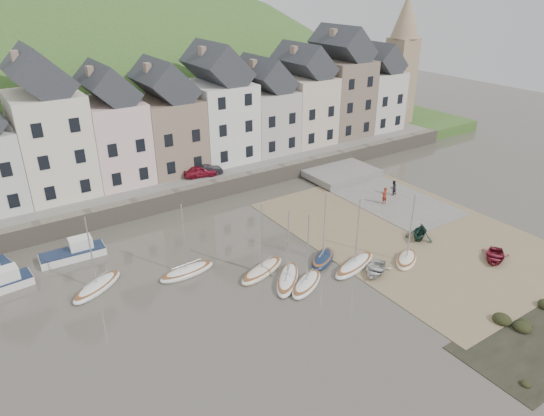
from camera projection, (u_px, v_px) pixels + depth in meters
ground at (313, 268)px, 39.46m from camera, size 160.00×160.00×0.00m
quay_land at (161, 152)px, 63.19m from camera, size 90.00×30.00×1.50m
quay_street at (200, 173)px, 54.20m from camera, size 70.00×7.00×0.10m
seawall at (215, 189)px, 51.85m from camera, size 70.00×1.20×1.80m
beach at (407, 232)px, 44.97m from camera, size 18.00×26.00×0.06m
slipway at (376, 193)px, 52.97m from camera, size 8.00×18.00×0.12m
hillside at (87, 213)px, 89.75m from camera, size 134.40×84.00×84.00m
townhouse_terrace at (197, 113)px, 55.25m from camera, size 61.05×8.00×13.93m
church_spire at (402, 56)px, 70.10m from camera, size 4.00×4.00×18.00m
sailboat_0 at (97, 287)px, 36.61m from camera, size 4.82×3.77×6.32m
sailboat_1 at (187, 271)px, 38.50m from camera, size 4.73×1.77×6.32m
sailboat_2 at (262, 270)px, 38.65m from camera, size 5.08×3.05×6.32m
sailboat_3 at (288, 279)px, 37.57m from camera, size 4.55×4.62×6.32m
sailboat_4 at (307, 284)px, 36.96m from camera, size 4.46×3.41×6.32m
sailboat_5 at (323, 258)px, 40.27m from camera, size 3.96×3.33×6.32m
sailboat_6 at (355, 265)px, 39.36m from camera, size 5.33×2.85×6.32m
sailboat_7 at (406, 259)px, 40.13m from camera, size 3.71×3.04×6.32m
motorboat_1 at (0, 283)px, 36.43m from camera, size 4.90×2.16×1.70m
motorboat_2 at (75, 252)px, 40.64m from camera, size 5.23×2.00×1.70m
rowboat_white at (375, 270)px, 38.51m from camera, size 3.72×3.43×0.63m
rowboat_green at (420, 232)px, 43.42m from camera, size 3.54×3.40×1.44m
rowboat_red at (495, 256)px, 40.35m from camera, size 3.85×3.51×0.65m
person_red at (384, 196)px, 49.99m from camera, size 0.66×0.44×1.81m
person_dark at (393, 188)px, 52.08m from camera, size 0.82×0.65×1.63m
car_left at (200, 171)px, 52.97m from camera, size 3.81×2.21×1.22m
car_right at (207, 170)px, 53.40m from camera, size 3.62×1.88×1.14m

